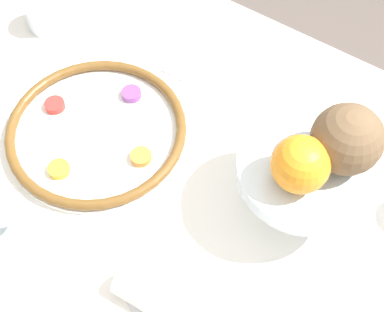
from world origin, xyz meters
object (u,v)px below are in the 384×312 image
Objects in this scene: fruit_stand at (304,172)px; napkin_roll at (169,311)px; coconut at (347,139)px; seder_plate at (97,130)px; orange_fruit at (301,164)px; cup_mid at (43,14)px.

napkin_roll is at bearing -103.02° from fruit_stand.
coconut is 0.57× the size of napkin_roll.
seder_plate is 3.09× the size of coconut.
cup_mid is at bearing 170.22° from orange_fruit.
cup_mid is at bearing 148.57° from napkin_roll.
seder_plate is 0.48m from coconut.
orange_fruit is 0.31m from napkin_roll.
seder_plate is 0.41m from fruit_stand.
orange_fruit is 0.71m from cup_mid.
cup_mid is at bearing 150.13° from seder_plate.
fruit_stand is 0.10m from coconut.
coconut is at bearing 45.92° from fruit_stand.
orange_fruit is 0.08m from coconut.
orange_fruit is at bearing 7.34° from seder_plate.
coconut is at bearing 16.10° from seder_plate.
fruit_stand is 2.00× the size of coconut.
cup_mid reaches higher than napkin_roll.
fruit_stand is 0.69m from cup_mid.
fruit_stand is at bearing 76.98° from napkin_roll.
orange_fruit is (0.39, 0.05, 0.16)m from seder_plate.
napkin_roll reaches higher than seder_plate.
seder_plate is 0.38m from napkin_roll.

